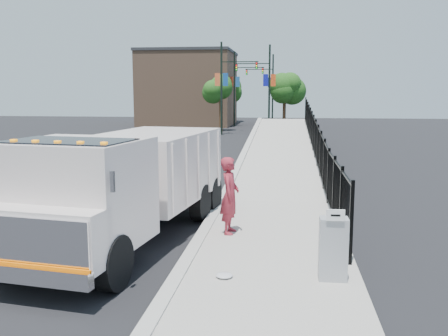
# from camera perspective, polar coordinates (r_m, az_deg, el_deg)

# --- Properties ---
(ground) EXTENTS (120.00, 120.00, 0.00)m
(ground) POSITION_cam_1_polar(r_m,az_deg,el_deg) (13.30, -2.44, -7.89)
(ground) COLOR black
(ground) RESTS_ON ground
(sidewalk) EXTENTS (3.55, 12.00, 0.12)m
(sidewalk) POSITION_cam_1_polar(r_m,az_deg,el_deg) (11.21, 5.73, -10.83)
(sidewalk) COLOR #9E998E
(sidewalk) RESTS_ON ground
(curb) EXTENTS (0.30, 12.00, 0.16)m
(curb) POSITION_cam_1_polar(r_m,az_deg,el_deg) (11.41, -4.14, -10.36)
(curb) COLOR #ADAAA3
(curb) RESTS_ON ground
(ramp) EXTENTS (3.95, 24.06, 3.19)m
(ramp) POSITION_cam_1_polar(r_m,az_deg,el_deg) (28.82, 7.06, 1.12)
(ramp) COLOR #9E998E
(ramp) RESTS_ON ground
(iron_fence) EXTENTS (0.10, 28.00, 1.80)m
(iron_fence) POSITION_cam_1_polar(r_m,az_deg,el_deg) (24.77, 10.37, 1.89)
(iron_fence) COLOR black
(iron_fence) RESTS_ON ground
(truck) EXTENTS (3.82, 8.67, 2.87)m
(truck) POSITION_cam_1_polar(r_m,az_deg,el_deg) (12.72, -11.28, -1.35)
(truck) COLOR black
(truck) RESTS_ON ground
(worker) EXTENTS (0.52, 0.76, 2.01)m
(worker) POSITION_cam_1_polar(r_m,az_deg,el_deg) (12.99, 0.67, -3.16)
(worker) COLOR maroon
(worker) RESTS_ON sidewalk
(utility_cabinet) EXTENTS (0.55, 0.40, 1.25)m
(utility_cabinet) POSITION_cam_1_polar(r_m,az_deg,el_deg) (10.17, 12.37, -9.00)
(utility_cabinet) COLOR gray
(utility_cabinet) RESTS_ON sidewalk
(arrow_sign) EXTENTS (0.35, 0.04, 0.22)m
(arrow_sign) POSITION_cam_1_polar(r_m,az_deg,el_deg) (9.76, 12.63, -5.28)
(arrow_sign) COLOR white
(arrow_sign) RESTS_ON utility_cabinet
(debris) EXTENTS (0.34, 0.34, 0.09)m
(debris) POSITION_cam_1_polar(r_m,az_deg,el_deg) (10.22, 0.02, -12.16)
(debris) COLOR silver
(debris) RESTS_ON sidewalk
(light_pole_0) EXTENTS (3.77, 0.22, 8.00)m
(light_pole_0) POSITION_cam_1_polar(r_m,az_deg,el_deg) (43.88, 0.11, 9.51)
(light_pole_0) COLOR black
(light_pole_0) RESTS_ON ground
(light_pole_1) EXTENTS (3.78, 0.22, 8.00)m
(light_pole_1) POSITION_cam_1_polar(r_m,az_deg,el_deg) (46.68, 4.82, 9.44)
(light_pole_1) COLOR black
(light_pole_1) RESTS_ON ground
(light_pole_2) EXTENTS (3.77, 0.22, 8.00)m
(light_pole_2) POSITION_cam_1_polar(r_m,az_deg,el_deg) (54.53, 1.52, 9.37)
(light_pole_2) COLOR black
(light_pole_2) RESTS_ON ground
(light_pole_3) EXTENTS (3.78, 0.22, 8.00)m
(light_pole_3) POSITION_cam_1_polar(r_m,az_deg,el_deg) (58.85, 5.29, 9.29)
(light_pole_3) COLOR black
(light_pole_3) RESTS_ON ground
(tree_0) EXTENTS (2.32, 2.32, 5.16)m
(tree_0) POSITION_cam_1_polar(r_m,az_deg,el_deg) (47.55, -0.35, 8.92)
(tree_0) COLOR #382314
(tree_0) RESTS_ON ground
(tree_1) EXTENTS (2.68, 2.68, 5.34)m
(tree_1) POSITION_cam_1_polar(r_m,az_deg,el_deg) (52.85, 6.94, 8.88)
(tree_1) COLOR #382314
(tree_1) RESTS_ON ground
(tree_2) EXTENTS (3.21, 3.21, 5.61)m
(tree_2) POSITION_cam_1_polar(r_m,az_deg,el_deg) (62.71, 0.53, 8.94)
(tree_2) COLOR #382314
(tree_2) RESTS_ON ground
(building) EXTENTS (10.00, 10.00, 8.00)m
(building) POSITION_cam_1_polar(r_m,az_deg,el_deg) (57.65, -4.03, 8.96)
(building) COLOR #8C664C
(building) RESTS_ON ground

